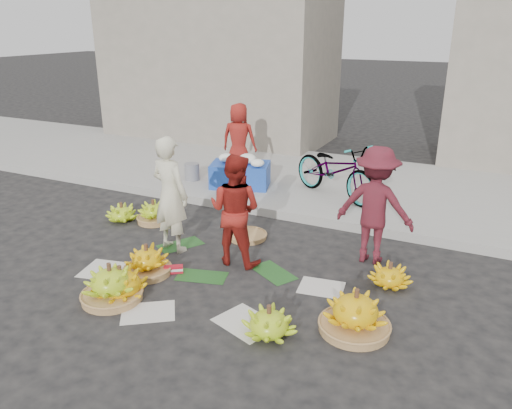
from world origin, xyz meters
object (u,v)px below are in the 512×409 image
at_px(banana_bunch_0, 147,261).
at_px(banana_bunch_4, 355,313).
at_px(flower_table, 241,173).
at_px(vendor_cream, 170,195).
at_px(bicycle, 335,170).

relative_size(banana_bunch_0, banana_bunch_4, 0.86).
xyz_separation_m(banana_bunch_4, flower_table, (-3.24, 3.61, 0.16)).
bearing_deg(vendor_cream, banana_bunch_0, 110.77).
bearing_deg(banana_bunch_0, banana_bunch_4, -1.70).
bearing_deg(flower_table, bicycle, -11.54).
relative_size(banana_bunch_4, vendor_cream, 0.45).
bearing_deg(banana_bunch_4, flower_table, 131.94).
relative_size(banana_bunch_4, bicycle, 0.39).
distance_m(vendor_cream, bicycle, 3.29).
height_order(banana_bunch_0, bicycle, bicycle).
bearing_deg(banana_bunch_0, bicycle, 69.55).
xyz_separation_m(vendor_cream, flower_table, (-0.31, 2.73, -0.45)).
height_order(vendor_cream, flower_table, vendor_cream).
bearing_deg(bicycle, banana_bunch_4, -131.42).
distance_m(vendor_cream, flower_table, 2.79).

